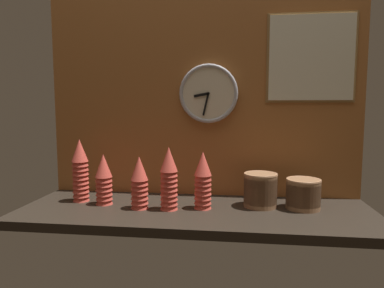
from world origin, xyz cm
name	(u,v)px	position (x,y,z in cm)	size (l,w,h in cm)	color
ground_plane	(196,212)	(0.00, 0.00, -2.00)	(160.00, 56.00, 4.00)	black
wall_tiled_back	(202,94)	(0.00, 26.50, 52.50)	(160.00, 3.00, 105.00)	#A3602D
cup_stack_left	(104,179)	(-43.89, 1.08, 12.00)	(7.90, 7.90, 24.01)	#DB4C3D
cup_stack_center_right	(203,180)	(3.21, 0.35, 13.09)	(7.90, 7.90, 26.18)	#DB4C3D
cup_stack_far_left	(80,170)	(-57.25, 4.87, 15.27)	(7.90, 7.90, 30.53)	#DB4C3D
cup_stack_center_left	(139,182)	(-25.25, -3.60, 12.00)	(7.90, 7.90, 24.01)	#DB4C3D
cup_stack_center	(169,178)	(-11.70, -3.45, 14.18)	(7.90, 7.90, 28.36)	#DB4C3D
bowl_stack_far_right	(303,193)	(48.34, 5.29, 7.20)	(15.41, 15.41, 13.79)	#996B47
bowl_stack_right	(260,189)	(29.35, 6.38, 8.17)	(15.41, 15.41, 15.73)	#996B47
wall_clock	(208,94)	(3.71, 23.46, 52.74)	(29.87, 2.70, 29.87)	beige
menu_board	(311,58)	(53.59, 24.35, 69.78)	(42.56, 1.32, 43.35)	olive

